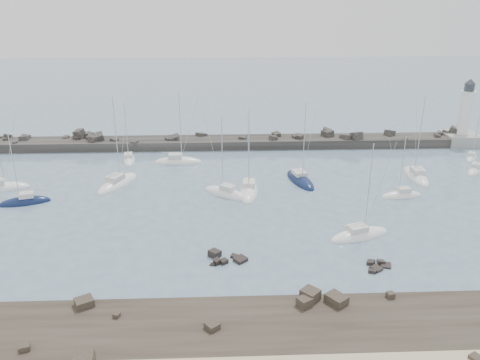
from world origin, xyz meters
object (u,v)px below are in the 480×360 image
(sailboat_5, at_px, (226,194))
(sailboat_9, at_px, (401,196))
(sailboat_2, at_px, (25,202))
(sailboat_10, at_px, (416,177))
(lighthouse, at_px, (462,130))
(sailboat_12, at_px, (471,158))
(sailboat_0, at_px, (1,189))
(sailboat_1, at_px, (129,160))
(sailboat_8, at_px, (300,180))
(sailboat_3, at_px, (118,184))
(sailboat_4, at_px, (178,162))
(sailboat_7, at_px, (359,236))
(sailboat_6, at_px, (249,192))
(sailboat_14, at_px, (476,170))

(sailboat_5, distance_m, sailboat_9, 27.76)
(sailboat_2, bearing_deg, sailboat_10, 7.52)
(lighthouse, xyz_separation_m, sailboat_12, (-2.54, -10.05, -2.96))
(lighthouse, distance_m, sailboat_0, 90.57)
(sailboat_1, xyz_separation_m, sailboat_8, (31.41, -12.35, 0.00))
(sailboat_3, bearing_deg, lighthouse, 17.06)
(sailboat_9, relative_size, sailboat_10, 0.71)
(sailboat_1, relative_size, sailboat_10, 0.79)
(sailboat_8, bearing_deg, sailboat_4, 154.28)
(sailboat_10, bearing_deg, sailboat_7, -127.00)
(sailboat_2, bearing_deg, sailboat_9, 0.16)
(lighthouse, bearing_deg, sailboat_4, -170.25)
(sailboat_5, bearing_deg, sailboat_7, -40.40)
(sailboat_12, bearing_deg, sailboat_9, -138.66)
(sailboat_7, bearing_deg, sailboat_9, 51.18)
(lighthouse, height_order, sailboat_2, lighthouse)
(sailboat_4, xyz_separation_m, sailboat_10, (42.28, -9.53, 0.00))
(sailboat_5, bearing_deg, sailboat_1, 136.37)
(sailboat_6, bearing_deg, sailboat_4, 130.01)
(sailboat_4, xyz_separation_m, sailboat_6, (12.67, -15.09, 0.00))
(sailboat_1, bearing_deg, sailboat_8, -21.47)
(sailboat_0, relative_size, sailboat_2, 1.17)
(sailboat_2, bearing_deg, sailboat_14, 8.41)
(sailboat_5, bearing_deg, sailboat_0, 174.43)
(sailboat_1, relative_size, sailboat_7, 0.88)
(sailboat_2, relative_size, sailboat_10, 0.79)
(sailboat_1, xyz_separation_m, sailboat_14, (64.22, -8.58, 0.01))
(sailboat_8, bearing_deg, sailboat_5, -156.96)
(sailboat_0, height_order, sailboat_2, sailboat_0)
(sailboat_0, distance_m, sailboat_10, 70.25)
(sailboat_0, bearing_deg, sailboat_12, 8.37)
(sailboat_2, relative_size, sailboat_6, 0.80)
(sailboat_6, bearing_deg, sailboat_9, -6.51)
(lighthouse, height_order, sailboat_1, lighthouse)
(sailboat_2, height_order, sailboat_9, sailboat_2)
(sailboat_0, xyz_separation_m, sailboat_9, (64.60, -5.53, -0.01))
(sailboat_1, bearing_deg, lighthouse, 6.89)
(sailboat_3, xyz_separation_m, sailboat_7, (35.56, -19.79, -0.01))
(sailboat_5, xyz_separation_m, sailboat_6, (3.68, 0.81, -0.00))
(sailboat_3, distance_m, sailboat_14, 63.91)
(lighthouse, distance_m, sailboat_7, 52.93)
(sailboat_0, height_order, sailboat_4, sailboat_4)
(sailboat_5, xyz_separation_m, sailboat_12, (48.22, 16.12, -0.02))
(sailboat_4, relative_size, sailboat_14, 1.24)
(sailboat_1, height_order, sailboat_2, sailboat_1)
(sailboat_4, relative_size, sailboat_10, 0.95)
(sailboat_1, xyz_separation_m, sailboat_4, (9.67, -1.88, 0.01))
(sailboat_3, height_order, sailboat_12, sailboat_3)
(lighthouse, bearing_deg, sailboat_5, -152.73)
(sailboat_2, xyz_separation_m, sailboat_5, (30.82, 2.09, -0.00))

